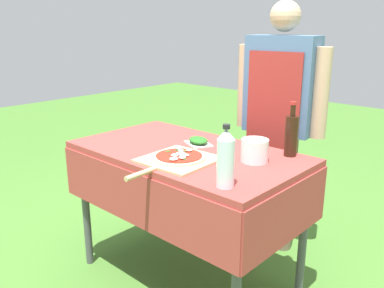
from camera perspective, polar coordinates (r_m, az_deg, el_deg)
name	(u,v)px	position (r m, az deg, el deg)	size (l,w,h in m)	color
ground_plane	(187,278)	(2.53, -0.68, -18.30)	(12.00, 12.00, 0.00)	#477A2D
prep_table	(187,167)	(2.21, -0.74, -3.26)	(1.27, 0.72, 0.80)	#A83D38
person_cook	(279,110)	(2.59, 12.17, 4.71)	(0.59, 0.23, 1.58)	#70604C
pizza_on_peel	(178,159)	(1.99, -2.01, -2.05)	(0.35, 0.52, 0.05)	#D1B27F
oil_bottle	(291,135)	(2.11, 13.76, 1.28)	(0.06, 0.06, 0.28)	black
water_bottle	(226,158)	(1.65, 4.74, -1.96)	(0.07, 0.07, 0.27)	silver
herb_container	(198,141)	(2.27, 0.90, 0.44)	(0.19, 0.17, 0.04)	silver
mixing_tub	(255,150)	(2.00, 8.78, -0.90)	(0.13, 0.13, 0.11)	silver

